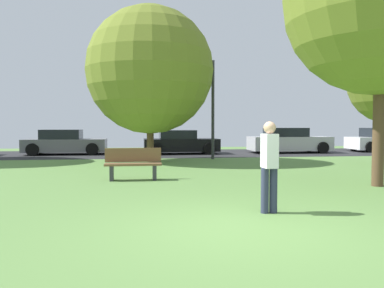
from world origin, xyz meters
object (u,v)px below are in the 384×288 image
(person_bystander, at_px, (269,163))
(parked_car_silver, at_px, (289,141))
(park_bench, at_px, (133,164))
(maple_tree_far, at_px, (150,70))
(parked_car_black, at_px, (180,143))
(street_lamp_post, at_px, (213,110))
(parked_car_grey, at_px, (65,143))

(person_bystander, bearing_deg, parked_car_silver, -25.78)
(parked_car_silver, bearing_deg, park_bench, -130.69)
(maple_tree_far, height_order, parked_car_black, maple_tree_far)
(park_bench, bearing_deg, person_bystander, 117.51)
(maple_tree_far, xyz_separation_m, parked_car_black, (1.78, 4.50, -3.26))
(person_bystander, height_order, park_bench, person_bystander)
(maple_tree_far, relative_size, parked_car_silver, 1.46)
(person_bystander, distance_m, park_bench, 5.26)
(park_bench, bearing_deg, street_lamp_post, -118.73)
(street_lamp_post, bearing_deg, parked_car_silver, 34.73)
(parked_car_grey, bearing_deg, parked_car_black, -3.77)
(person_bystander, relative_size, parked_car_silver, 0.36)
(maple_tree_far, height_order, parked_car_silver, maple_tree_far)
(parked_car_grey, height_order, parked_car_silver, parked_car_silver)
(parked_car_silver, xyz_separation_m, park_bench, (-8.59, -9.99, -0.19))
(parked_car_silver, distance_m, park_bench, 13.17)
(park_bench, relative_size, street_lamp_post, 0.36)
(parked_car_silver, distance_m, street_lamp_post, 6.31)
(maple_tree_far, relative_size, parked_car_black, 1.63)
(parked_car_black, xyz_separation_m, park_bench, (-2.45, -10.04, -0.14))
(maple_tree_far, distance_m, parked_car_black, 5.84)
(person_bystander, height_order, parked_car_silver, person_bystander)
(street_lamp_post, bearing_deg, person_bystander, -95.87)
(parked_car_grey, bearing_deg, park_bench, -70.57)
(person_bystander, relative_size, parked_car_grey, 0.39)
(street_lamp_post, bearing_deg, park_bench, -118.73)
(person_bystander, xyz_separation_m, parked_car_grey, (-6.11, 15.10, -0.28))
(parked_car_black, bearing_deg, park_bench, -103.74)
(parked_car_silver, bearing_deg, maple_tree_far, -150.68)
(person_bystander, xyz_separation_m, parked_car_silver, (6.17, 14.64, -0.24))
(parked_car_black, distance_m, park_bench, 10.34)
(parked_car_grey, bearing_deg, parked_car_silver, -2.15)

